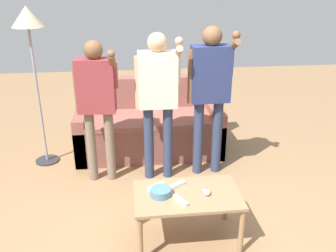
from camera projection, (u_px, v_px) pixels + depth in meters
The scene contains 12 objects.
ground_plane at pixel (179, 219), 3.35m from camera, with size 12.00×12.00×0.00m, color #93704C.
couch at pixel (149, 127), 4.61m from camera, with size 1.80×0.84×0.90m.
coffee_table at pixel (187, 200), 2.96m from camera, with size 0.87×0.53×0.45m.
snack_bowl at pixel (161, 192), 2.90m from camera, with size 0.17×0.17×0.06m, color teal.
game_remote_nunchuk at pixel (207, 192), 2.92m from camera, with size 0.06×0.09×0.05m.
floor_lamp at pixel (29, 29), 3.82m from camera, with size 0.34×0.34×1.83m.
player_left at pixel (97, 96), 3.67m from camera, with size 0.45×0.34×1.54m.
player_center at pixel (158, 91), 3.70m from camera, with size 0.47×0.31×1.60m.
player_right at pixel (210, 85), 3.80m from camera, with size 0.49×0.32×1.65m.
game_remote_wand_near at pixel (156, 186), 3.01m from camera, with size 0.15×0.12×0.03m.
game_remote_wand_far at pixel (180, 200), 2.82m from camera, with size 0.11×0.16×0.03m.
game_remote_wand_spare at pixel (178, 185), 3.03m from camera, with size 0.14×0.11×0.03m.
Camera 1 is at (-0.43, -2.74, 2.08)m, focal length 38.30 mm.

